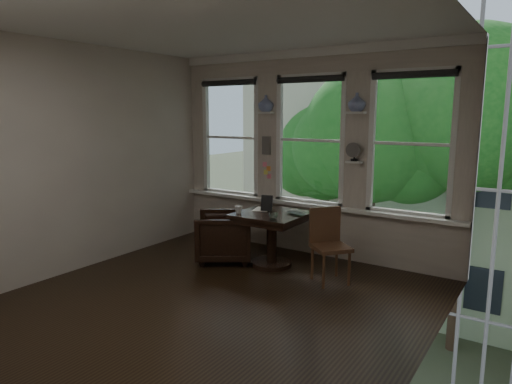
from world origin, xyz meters
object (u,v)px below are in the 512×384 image
Objects in this scene: table at (272,239)px; laptop at (294,214)px; side_chair_right at (331,247)px; armchair_left at (224,236)px; mug at (239,209)px.

table is 2.87× the size of laptop.
laptop is (-0.63, 0.18, 0.30)m from side_chair_right.
armchair_left is 1.64m from side_chair_right.
laptop is at bearing 113.43° from side_chair_right.
mug is (-0.69, -0.31, 0.04)m from laptop.
mug is (-0.37, -0.26, 0.43)m from table.
mug reaches higher than laptop.
laptop is 0.76m from mug.
side_chair_right is at bearing -8.31° from table.
side_chair_right reaches higher than armchair_left.
laptop is (0.32, 0.05, 0.39)m from table.
table is 0.96m from side_chair_right.
table is 0.62m from mug.
side_chair_right is 0.72m from laptop.
armchair_left is at bearing 166.53° from mug.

